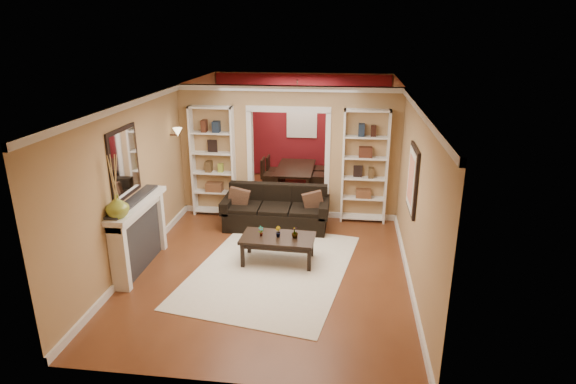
# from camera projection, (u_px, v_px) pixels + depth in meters

# --- Properties ---
(floor) EXTENTS (8.00, 8.00, 0.00)m
(floor) POSITION_uv_depth(u_px,v_px,m) (281.00, 237.00, 9.16)
(floor) COLOR brown
(floor) RESTS_ON ground
(ceiling) EXTENTS (8.00, 8.00, 0.00)m
(ceiling) POSITION_uv_depth(u_px,v_px,m) (280.00, 94.00, 8.28)
(ceiling) COLOR white
(ceiling) RESTS_ON ground
(wall_back) EXTENTS (8.00, 0.00, 8.00)m
(wall_back) POSITION_uv_depth(u_px,v_px,m) (302.00, 126.00, 12.47)
(wall_back) COLOR tan
(wall_back) RESTS_ON ground
(wall_front) EXTENTS (8.00, 0.00, 8.00)m
(wall_front) POSITION_uv_depth(u_px,v_px,m) (226.00, 277.00, 4.97)
(wall_front) COLOR tan
(wall_front) RESTS_ON ground
(wall_left) EXTENTS (0.00, 8.00, 8.00)m
(wall_left) POSITION_uv_depth(u_px,v_px,m) (161.00, 165.00, 8.99)
(wall_left) COLOR tan
(wall_left) RESTS_ON ground
(wall_right) EXTENTS (0.00, 8.00, 8.00)m
(wall_right) POSITION_uv_depth(u_px,v_px,m) (407.00, 173.00, 8.46)
(wall_right) COLOR tan
(wall_right) RESTS_ON ground
(partition_wall) EXTENTS (4.50, 0.15, 2.70)m
(partition_wall) POSITION_uv_depth(u_px,v_px,m) (289.00, 153.00, 9.85)
(partition_wall) COLOR tan
(partition_wall) RESTS_ON floor
(red_back_panel) EXTENTS (4.44, 0.04, 2.64)m
(red_back_panel) POSITION_uv_depth(u_px,v_px,m) (302.00, 127.00, 12.45)
(red_back_panel) COLOR maroon
(red_back_panel) RESTS_ON floor
(dining_window) EXTENTS (0.78, 0.03, 0.98)m
(dining_window) POSITION_uv_depth(u_px,v_px,m) (302.00, 119.00, 12.34)
(dining_window) COLOR #8CA5CC
(dining_window) RESTS_ON wall_back
(area_rug) EXTENTS (2.91, 3.67, 0.01)m
(area_rug) POSITION_uv_depth(u_px,v_px,m) (272.00, 269.00, 7.95)
(area_rug) COLOR silver
(area_rug) RESTS_ON floor
(sofa) EXTENTS (2.08, 0.90, 0.81)m
(sofa) POSITION_uv_depth(u_px,v_px,m) (276.00, 208.00, 9.47)
(sofa) COLOR black
(sofa) RESTS_ON floor
(pillow_left) EXTENTS (0.40, 0.12, 0.40)m
(pillow_left) POSITION_uv_depth(u_px,v_px,m) (239.00, 198.00, 9.48)
(pillow_left) COLOR brown
(pillow_left) RESTS_ON sofa
(pillow_right) EXTENTS (0.40, 0.20, 0.38)m
(pillow_right) POSITION_uv_depth(u_px,v_px,m) (313.00, 202.00, 9.31)
(pillow_right) COLOR brown
(pillow_right) RESTS_ON sofa
(coffee_table) EXTENTS (1.25, 0.71, 0.46)m
(coffee_table) POSITION_uv_depth(u_px,v_px,m) (278.00, 249.00, 8.13)
(coffee_table) COLOR black
(coffee_table) RESTS_ON floor
(plant_left) EXTENTS (0.11, 0.10, 0.17)m
(plant_left) POSITION_uv_depth(u_px,v_px,m) (261.00, 231.00, 8.06)
(plant_left) COLOR #336626
(plant_left) RESTS_ON coffee_table
(plant_center) EXTENTS (0.13, 0.13, 0.18)m
(plant_center) POSITION_uv_depth(u_px,v_px,m) (278.00, 232.00, 8.02)
(plant_center) COLOR #336626
(plant_center) RESTS_ON coffee_table
(plant_right) EXTENTS (0.15, 0.15, 0.20)m
(plant_right) POSITION_uv_depth(u_px,v_px,m) (295.00, 232.00, 7.98)
(plant_right) COLOR #336626
(plant_right) RESTS_ON coffee_table
(bookshelf_left) EXTENTS (0.90, 0.30, 2.30)m
(bookshelf_left) POSITION_uv_depth(u_px,v_px,m) (213.00, 162.00, 9.94)
(bookshelf_left) COLOR white
(bookshelf_left) RESTS_ON floor
(bookshelf_right) EXTENTS (0.90, 0.30, 2.30)m
(bookshelf_right) POSITION_uv_depth(u_px,v_px,m) (365.00, 167.00, 9.57)
(bookshelf_right) COLOR white
(bookshelf_right) RESTS_ON floor
(fireplace) EXTENTS (0.32, 1.70, 1.16)m
(fireplace) POSITION_uv_depth(u_px,v_px,m) (141.00, 236.00, 7.82)
(fireplace) COLOR white
(fireplace) RESTS_ON floor
(vase) EXTENTS (0.38, 0.38, 0.35)m
(vase) POSITION_uv_depth(u_px,v_px,m) (117.00, 206.00, 6.97)
(vase) COLOR olive
(vase) RESTS_ON fireplace
(mirror) EXTENTS (0.03, 0.95, 1.10)m
(mirror) POSITION_uv_depth(u_px,v_px,m) (124.00, 163.00, 7.43)
(mirror) COLOR silver
(mirror) RESTS_ON wall_left
(wall_sconce) EXTENTS (0.18, 0.18, 0.22)m
(wall_sconce) POSITION_uv_depth(u_px,v_px,m) (175.00, 133.00, 9.34)
(wall_sconce) COLOR #FFE0A5
(wall_sconce) RESTS_ON wall_left
(framed_art) EXTENTS (0.04, 0.85, 1.05)m
(framed_art) POSITION_uv_depth(u_px,v_px,m) (412.00, 180.00, 7.46)
(framed_art) COLOR black
(framed_art) RESTS_ON wall_right
(dining_table) EXTENTS (1.59, 0.89, 0.56)m
(dining_table) POSITION_uv_depth(u_px,v_px,m) (297.00, 178.00, 11.77)
(dining_table) COLOR black
(dining_table) RESTS_ON floor
(dining_chair_nw) EXTENTS (0.50, 0.50, 0.85)m
(dining_chair_nw) POSITION_uv_depth(u_px,v_px,m) (272.00, 175.00, 11.50)
(dining_chair_nw) COLOR black
(dining_chair_nw) RESTS_ON floor
(dining_chair_ne) EXTENTS (0.58, 0.58, 0.91)m
(dining_chair_ne) POSITION_uv_depth(u_px,v_px,m) (318.00, 176.00, 11.36)
(dining_chair_ne) COLOR black
(dining_chair_ne) RESTS_ON floor
(dining_chair_sw) EXTENTS (0.48, 0.48, 0.76)m
(dining_chair_sw) POSITION_uv_depth(u_px,v_px,m) (276.00, 170.00, 12.08)
(dining_chair_sw) COLOR black
(dining_chair_sw) RESTS_ON floor
(dining_chair_se) EXTENTS (0.46, 0.46, 0.89)m
(dining_chair_se) POSITION_uv_depth(u_px,v_px,m) (320.00, 169.00, 11.93)
(dining_chair_se) COLOR black
(dining_chair_se) RESTS_ON floor
(chandelier) EXTENTS (0.50, 0.50, 0.30)m
(chandelier) POSITION_uv_depth(u_px,v_px,m) (297.00, 108.00, 11.04)
(chandelier) COLOR #361E18
(chandelier) RESTS_ON ceiling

